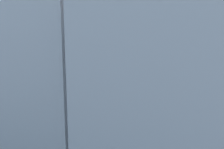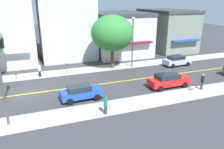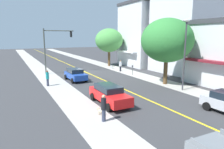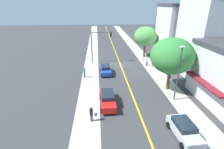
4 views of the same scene
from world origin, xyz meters
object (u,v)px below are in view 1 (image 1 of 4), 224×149
object	(u,v)px
blue_sedan_right_curb	(149,77)
traffic_light_mast	(203,51)
pedestrian_white_shirt	(159,94)
street_tree_left_near	(68,47)
small_dog	(81,72)
pedestrian_black_shirt	(76,68)
street_lamp	(48,53)
grey_pickup_truck	(27,66)
silver_sedan_left_curb	(22,76)
pedestrian_teal_shirt	(147,72)
parking_meter	(125,90)
fire_hydrant	(191,103)
red_sedan_right_curb	(86,72)

from	to	relation	value
blue_sedan_right_curb	traffic_light_mast	bearing A→B (deg)	-171.34
blue_sedan_right_curb	pedestrian_white_shirt	size ratio (longest dim) A/B	2.35
street_tree_left_near	small_dog	bearing A→B (deg)	26.78
pedestrian_black_shirt	pedestrian_white_shirt	world-z (taller)	pedestrian_black_shirt
pedestrian_white_shirt	small_dog	world-z (taller)	pedestrian_white_shirt
street_lamp	grey_pickup_truck	world-z (taller)	street_lamp
street_tree_left_near	blue_sedan_right_curb	distance (m)	11.79
silver_sedan_left_curb	pedestrian_teal_shirt	distance (m)	17.91
street_tree_left_near	small_dog	distance (m)	12.94
parking_meter	silver_sedan_left_curb	bearing A→B (deg)	83.00
pedestrian_white_shirt	street_tree_left_near	bearing A→B (deg)	-10.00
traffic_light_mast	small_dog	bearing A→B (deg)	-92.37
silver_sedan_left_curb	small_dog	xyz separation A→B (m)	(8.51, -4.05, -0.46)
parking_meter	pedestrian_white_shirt	xyz separation A→B (m)	(0.02, -3.49, 0.01)
blue_sedan_right_curb	silver_sedan_left_curb	size ratio (longest dim) A/B	0.99
silver_sedan_left_curb	small_dog	size ratio (longest dim) A/B	6.03
fire_hydrant	parking_meter	world-z (taller)	parking_meter
silver_sedan_left_curb	pedestrian_black_shirt	size ratio (longest dim) A/B	2.32
grey_pickup_truck	pedestrian_white_shirt	size ratio (longest dim) A/B	3.32
fire_hydrant	red_sedan_right_curb	distance (m)	18.44
pedestrian_black_shirt	traffic_light_mast	bearing A→B (deg)	-84.16
blue_sedan_right_curb	fire_hydrant	bearing A→B (deg)	124.95
traffic_light_mast	grey_pickup_truck	distance (m)	28.86
parking_meter	street_tree_left_near	bearing A→B (deg)	92.49
silver_sedan_left_curb	street_tree_left_near	bearing A→B (deg)	164.25
silver_sedan_left_curb	pedestrian_black_shirt	world-z (taller)	pedestrian_black_shirt
street_lamp	small_dog	size ratio (longest dim) A/B	10.28
street_tree_left_near	silver_sedan_left_curb	distance (m)	10.63
traffic_light_mast	small_dog	world-z (taller)	traffic_light_mast
fire_hydrant	street_lamp	xyz separation A→B (m)	(-0.13, 15.86, 3.98)
fire_hydrant	red_sedan_right_curb	size ratio (longest dim) A/B	0.16
blue_sedan_right_curb	pedestrian_teal_shirt	xyz separation A→B (m)	(3.64, 1.35, 0.16)
pedestrian_black_shirt	red_sedan_right_curb	bearing A→B (deg)	-113.61
fire_hydrant	pedestrian_white_shirt	size ratio (longest dim) A/B	0.43
street_tree_left_near	pedestrian_teal_shirt	distance (m)	14.11
traffic_light_mast	street_lamp	world-z (taller)	street_lamp
grey_pickup_truck	pedestrian_teal_shirt	distance (m)	21.08
pedestrian_black_shirt	silver_sedan_left_curb	bearing A→B (deg)	169.59
street_tree_left_near	pedestrian_white_shirt	size ratio (longest dim) A/B	4.25
red_sedan_right_curb	pedestrian_teal_shirt	distance (m)	9.32
pedestrian_white_shirt	small_dog	xyz separation A→B (m)	(10.46, 15.49, -0.59)
silver_sedan_left_curb	traffic_light_mast	bearing A→B (deg)	-163.43
street_tree_left_near	grey_pickup_truck	bearing A→B (deg)	59.90
pedestrian_teal_shirt	blue_sedan_right_curb	bearing A→B (deg)	19.53
parking_meter	pedestrian_teal_shirt	size ratio (longest dim) A/B	0.79
street_tree_left_near	pedestrian_black_shirt	bearing A→B (deg)	30.58
traffic_light_mast	pedestrian_black_shirt	bearing A→B (deg)	-92.81
silver_sedan_left_curb	blue_sedan_right_curb	bearing A→B (deg)	-160.24
street_lamp	pedestrian_black_shirt	xyz separation A→B (m)	(10.66, 3.48, -3.40)
blue_sedan_right_curb	pedestrian_black_shirt	size ratio (longest dim) A/B	2.30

